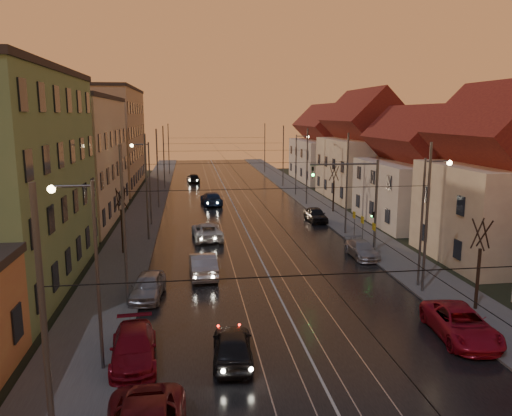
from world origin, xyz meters
name	(u,v)px	position (x,y,z in m)	size (l,w,h in m)	color
ground	(321,381)	(0.00, 0.00, 0.00)	(160.00, 160.00, 0.00)	black
road	(233,205)	(0.00, 40.00, 0.02)	(16.00, 120.00, 0.04)	black
sidewalk_left	(147,207)	(-10.00, 40.00, 0.07)	(4.00, 120.00, 0.15)	#4C4C4C
sidewalk_right	(316,203)	(10.00, 40.00, 0.07)	(4.00, 120.00, 0.15)	#4C4C4C
tram_rail_0	(215,205)	(-2.20, 40.00, 0.06)	(0.06, 120.00, 0.03)	gray
tram_rail_1	(227,205)	(-0.77, 40.00, 0.06)	(0.06, 120.00, 0.03)	gray
tram_rail_2	(240,205)	(0.77, 40.00, 0.06)	(0.06, 120.00, 0.03)	gray
tram_rail_3	(252,204)	(2.20, 40.00, 0.06)	(0.06, 120.00, 0.03)	gray
apartment_left_2	(63,161)	(-17.50, 34.00, 6.00)	(10.00, 20.00, 12.00)	#C2B696
apartment_left_3	(103,139)	(-17.50, 58.00, 7.00)	(10.00, 24.00, 14.00)	tan
house_right_1	(499,186)	(17.00, 15.00, 5.45)	(8.67, 10.20, 10.80)	#BCA990
house_right_2	(417,176)	(17.00, 28.00, 4.64)	(9.18, 12.24, 9.20)	#BAB6AC
house_right_3	(365,153)	(17.00, 43.00, 5.80)	(9.18, 14.28, 11.50)	#BCA990
house_right_4	(326,149)	(17.00, 61.00, 5.05)	(9.18, 16.32, 10.00)	#BAB6AC
catenary_pole_l_0	(47,365)	(-8.60, -6.00, 4.50)	(0.16, 0.16, 9.00)	#595B60
catenary_pole_l_1	(124,228)	(-8.60, 9.00, 4.50)	(0.16, 0.16, 9.00)	#595B60
catenary_pole_r_1	(427,220)	(8.60, 9.00, 4.50)	(0.16, 0.16, 9.00)	#595B60
catenary_pole_l_2	(147,188)	(-8.60, 24.00, 4.50)	(0.16, 0.16, 9.00)	#595B60
catenary_pole_r_2	(347,185)	(8.60, 24.00, 4.50)	(0.16, 0.16, 9.00)	#595B60
catenary_pole_l_3	(158,169)	(-8.60, 39.00, 4.50)	(0.16, 0.16, 9.00)	#595B60
catenary_pole_r_3	(307,167)	(8.60, 39.00, 4.50)	(0.16, 0.16, 9.00)	#595B60
catenary_pole_l_4	(164,158)	(-8.60, 54.00, 4.50)	(0.16, 0.16, 9.00)	#595B60
catenary_pole_r_4	(283,157)	(8.60, 54.00, 4.50)	(0.16, 0.16, 9.00)	#595B60
catenary_pole_l_5	(169,149)	(-8.60, 72.00, 4.50)	(0.16, 0.16, 9.00)	#595B60
catenary_pole_r_5	(265,149)	(8.60, 72.00, 4.50)	(0.16, 0.16, 9.00)	#595B60
street_lamp_0	(89,258)	(-9.10, 2.00, 4.89)	(1.75, 0.32, 8.00)	#595B60
street_lamp_1	(427,210)	(9.10, 10.00, 4.89)	(1.75, 0.32, 8.00)	#595B60
street_lamp_2	(146,175)	(-9.10, 30.00, 4.89)	(1.75, 0.32, 8.00)	#595B60
street_lamp_3	(298,159)	(9.10, 46.00, 4.89)	(1.75, 0.32, 8.00)	#595B60
traffic_light_mast	(364,194)	(7.99, 18.00, 4.60)	(5.30, 0.32, 7.20)	#595B60
bare_tree_0	(122,223)	(-10.20, 20.00, 2.49)	(1.09, 1.09, 5.11)	black
bare_tree_1	(479,267)	(10.20, 6.00, 2.49)	(1.09, 1.09, 5.11)	black
bare_tree_2	(334,190)	(10.40, 34.00, 2.49)	(1.09, 1.09, 5.11)	black
driving_car_0	(233,346)	(-3.38, 2.14, 0.72)	(1.69, 4.20, 1.43)	black
driving_car_1	(203,264)	(-4.31, 14.00, 0.79)	(1.67, 4.79, 1.58)	#A6A5AB
driving_car_2	(207,231)	(-3.68, 23.90, 0.71)	(2.37, 5.14, 1.43)	#B8B8B8
driving_car_3	(211,199)	(-2.54, 40.51, 0.77)	(2.16, 5.32, 1.54)	#172746
driving_car_4	(193,178)	(-4.50, 60.48, 0.74)	(1.76, 4.37, 1.49)	black
parked_left_2	(134,347)	(-7.60, 2.61, 0.68)	(1.91, 4.69, 1.36)	maroon
parked_left_3	(148,286)	(-7.60, 10.37, 0.73)	(1.71, 4.26, 1.45)	#9D9EA3
parked_right_0	(461,324)	(7.60, 2.97, 0.72)	(2.39, 5.19, 1.44)	#A41024
parked_right_1	(362,249)	(7.60, 16.83, 0.61)	(1.72, 4.22, 1.23)	#A2A2A7
parked_right_2	(316,215)	(7.35, 29.74, 0.71)	(1.67, 4.16, 1.42)	black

